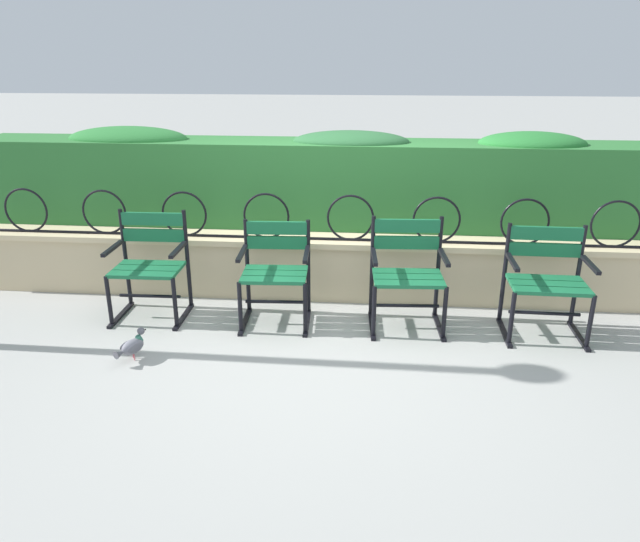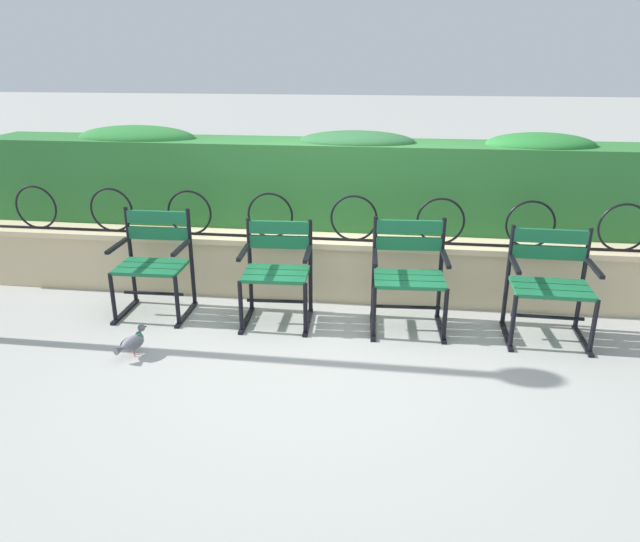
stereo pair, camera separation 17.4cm
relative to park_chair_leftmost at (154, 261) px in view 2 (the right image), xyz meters
name	(u,v)px [view 2 (the right image)]	position (x,y,z in m)	size (l,w,h in m)	color
ground_plane	(318,341)	(1.48, -0.40, -0.47)	(60.00, 60.00, 0.00)	#9E9E99
stone_wall	(332,266)	(1.48, 0.56, -0.18)	(7.09, 0.41, 0.57)	#C6B289
iron_arch_fence	(314,219)	(1.32, 0.49, 0.28)	(6.56, 0.02, 0.42)	black
hedge_row	(336,179)	(1.46, 1.06, 0.54)	(6.95, 0.64, 0.92)	#2D7033
park_chair_leftmost	(154,261)	(0.00, 0.00, 0.00)	(0.61, 0.53, 0.89)	#19663D
park_chair_centre_left	(277,269)	(1.08, -0.03, -0.01)	(0.59, 0.55, 0.84)	#19663D
park_chair_centre_right	(409,273)	(2.17, -0.01, 0.00)	(0.62, 0.55, 0.89)	#19663D
park_chair_rightmost	(550,282)	(3.26, -0.06, 0.00)	(0.63, 0.53, 0.87)	#19663D
pigeon_near_chairs	(132,342)	(0.13, -0.82, -0.36)	(0.19, 0.27, 0.22)	slate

